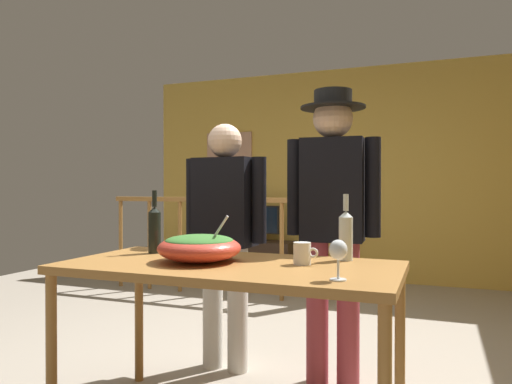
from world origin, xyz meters
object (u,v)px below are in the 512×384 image
wine_bottle_dark (155,228)px  person_standing_right (333,209)px  framed_picture (229,154)px  wine_glass (338,252)px  stair_railing (246,235)px  wine_bottle_clear (346,234)px  person_standing_left (225,226)px  tv_console (259,260)px  salad_bowl (199,246)px  serving_table (230,279)px  mug_white (303,253)px  flat_screen_tv (258,220)px

wine_bottle_dark → person_standing_right: bearing=31.4°
framed_picture → wine_glass: bearing=-60.6°
stair_railing → wine_bottle_clear: (1.47, -2.28, 0.28)m
wine_bottle_clear → wine_bottle_dark: size_ratio=0.95×
framed_picture → person_standing_left: 3.55m
tv_console → wine_bottle_dark: size_ratio=2.63×
salad_bowl → wine_glass: bearing=-16.8°
salad_bowl → wine_bottle_clear: (0.65, 0.29, 0.06)m
tv_console → framed_picture: bearing=151.7°
serving_table → mug_white: mug_white is taller
wine_bottle_clear → person_standing_left: (-0.84, 0.41, -0.01)m
framed_picture → mug_white: 4.39m
flat_screen_tv → person_standing_left: size_ratio=0.37×
framed_picture → flat_screen_tv: bearing=-30.8°
flat_screen_tv → salad_bowl: bearing=-73.4°
wine_glass → person_standing_right: size_ratio=0.09×
wine_bottle_clear → wine_bottle_dark: (-1.02, -0.12, 0.01)m
framed_picture → wine_glass: (2.31, -4.10, -0.71)m
tv_console → flat_screen_tv: 0.50m
mug_white → serving_table: bearing=-165.5°
flat_screen_tv → wine_bottle_clear: bearing=-62.4°
serving_table → mug_white: (0.33, 0.09, 0.13)m
flat_screen_tv → serving_table: flat_screen_tv is taller
stair_railing → wine_glass: size_ratio=15.60×
tv_console → wine_bottle_dark: bearing=-78.6°
wine_bottle_clear → tv_console: bearing=117.4°
serving_table → wine_bottle_clear: size_ratio=4.84×
person_standing_left → person_standing_right: (0.69, 0.00, 0.11)m
framed_picture → wine_bottle_clear: bearing=-57.9°
wine_glass → tv_console: bearing=115.0°
tv_console → wine_bottle_dark: (0.69, -3.42, 0.70)m
flat_screen_tv → salad_bowl: 3.72m
serving_table → salad_bowl: (-0.15, -0.01, 0.15)m
flat_screen_tv → wine_glass: size_ratio=3.65×
salad_bowl → wine_bottle_clear: bearing=24.4°
salad_bowl → mug_white: size_ratio=3.42×
serving_table → framed_picture: bearing=114.3°
salad_bowl → wine_bottle_clear: wine_bottle_clear is taller
wine_bottle_dark → mug_white: size_ratio=2.91×
stair_railing → wine_bottle_clear: wine_bottle_clear is taller
person_standing_left → person_standing_right: 0.70m
serving_table → wine_bottle_dark: bearing=162.4°
stair_railing → wine_bottle_dark: 2.45m
mug_white → framed_picture: bearing=118.8°
framed_picture → serving_table: 4.34m
wine_bottle_clear → wine_glass: bearing=-82.8°
stair_railing → mug_white: bearing=-62.2°
wine_glass → mug_white: bearing=126.1°
salad_bowl → person_standing_left: bearing=105.2°
tv_console → wine_bottle_dark: 3.56m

